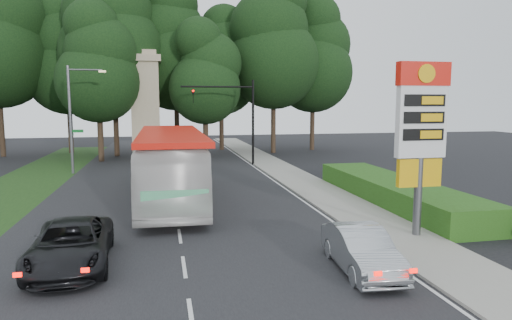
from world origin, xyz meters
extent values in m
plane|color=black|center=(0.00, 0.00, 0.00)|extent=(120.00, 120.00, 0.00)
cube|color=black|center=(0.00, 12.00, 0.01)|extent=(14.00, 80.00, 0.02)
cube|color=gray|center=(8.50, 12.00, 0.06)|extent=(3.00, 80.00, 0.12)
cube|color=#193814|center=(-9.50, 18.00, 0.01)|extent=(5.00, 50.00, 0.02)
cube|color=#244B14|center=(11.50, 8.00, 0.60)|extent=(3.00, 14.00, 1.20)
cylinder|color=#59595E|center=(9.20, 2.00, 1.60)|extent=(0.32, 0.32, 3.20)
cube|color=#D9A10B|center=(9.20, 2.00, 2.60)|extent=(1.80, 0.25, 1.10)
cube|color=silver|center=(9.20, 2.00, 4.60)|extent=(2.00, 0.35, 2.80)
cube|color=red|center=(9.20, 2.00, 6.40)|extent=(2.10, 0.40, 0.90)
cylinder|color=#D9A10B|center=(9.20, 1.78, 6.40)|extent=(0.70, 0.05, 0.70)
cube|color=black|center=(9.20, 1.81, 5.40)|extent=(1.70, 0.04, 0.45)
cube|color=black|center=(9.20, 1.81, 4.75)|extent=(1.70, 0.04, 0.45)
cube|color=black|center=(9.20, 1.81, 4.10)|extent=(1.70, 0.04, 0.45)
cylinder|color=black|center=(7.00, 24.00, 3.60)|extent=(0.20, 0.20, 7.20)
cylinder|color=black|center=(4.00, 24.00, 6.60)|extent=(6.00, 0.14, 0.14)
imported|color=black|center=(2.00, 24.00, 6.35)|extent=(0.18, 0.22, 1.10)
sphere|color=#FF0C05|center=(2.00, 23.85, 6.25)|extent=(0.18, 0.18, 0.18)
cylinder|color=#59595E|center=(-7.20, 22.00, 4.00)|extent=(0.20, 0.20, 8.00)
cylinder|color=#59595E|center=(-6.00, 22.00, 7.70)|extent=(2.40, 0.12, 0.12)
cube|color=#FFE599|center=(-4.80, 22.00, 7.60)|extent=(0.50, 0.22, 0.14)
cube|color=#0C591E|center=(-6.75, 22.00, 3.20)|extent=(0.85, 0.04, 0.22)
cube|color=#0C591E|center=(-7.20, 22.45, 2.90)|extent=(0.04, 0.85, 0.22)
cube|color=tan|center=(-2.00, 30.00, 4.50)|extent=(2.50, 2.50, 9.00)
cube|color=tan|center=(-2.00, 30.00, 9.30)|extent=(3.00, 3.00, 0.60)
cube|color=tan|center=(-2.00, 30.00, 9.80)|extent=(2.20, 2.20, 0.50)
cylinder|color=#2D2116|center=(-16.00, 35.00, 3.15)|extent=(0.50, 0.50, 6.30)
cylinder|color=#2D2116|center=(-10.00, 37.00, 2.70)|extent=(0.50, 0.50, 5.40)
sphere|color=black|center=(-10.00, 37.00, 8.25)|extent=(8.40, 8.40, 8.40)
sphere|color=black|center=(-10.00, 37.00, 11.25)|extent=(7.20, 7.20, 7.20)
sphere|color=black|center=(-10.00, 37.00, 13.80)|extent=(5.40, 5.40, 5.40)
cylinder|color=#2D2116|center=(-5.00, 33.00, 3.24)|extent=(0.50, 0.50, 6.48)
sphere|color=black|center=(-5.00, 33.00, 9.90)|extent=(10.08, 10.08, 10.08)
sphere|color=black|center=(-5.00, 33.00, 13.50)|extent=(8.64, 8.64, 8.64)
cylinder|color=#2D2116|center=(1.00, 35.00, 2.97)|extent=(0.50, 0.50, 5.94)
sphere|color=black|center=(1.00, 35.00, 9.08)|extent=(9.24, 9.24, 9.24)
sphere|color=black|center=(1.00, 35.00, 12.38)|extent=(7.92, 7.92, 7.92)
sphere|color=black|center=(1.00, 35.00, 15.18)|extent=(5.94, 5.94, 5.94)
cylinder|color=#2D2116|center=(6.00, 37.00, 2.61)|extent=(0.50, 0.50, 5.22)
sphere|color=black|center=(6.00, 37.00, 7.97)|extent=(8.12, 8.12, 8.12)
sphere|color=black|center=(6.00, 37.00, 10.88)|extent=(6.96, 6.96, 6.96)
sphere|color=black|center=(6.00, 37.00, 13.34)|extent=(5.22, 5.22, 5.22)
cylinder|color=#2D2116|center=(11.00, 33.00, 3.06)|extent=(0.50, 0.50, 6.12)
sphere|color=black|center=(11.00, 33.00, 9.35)|extent=(9.52, 9.52, 9.52)
sphere|color=black|center=(11.00, 33.00, 12.75)|extent=(8.16, 8.16, 8.16)
sphere|color=black|center=(11.00, 33.00, 15.64)|extent=(6.12, 6.12, 6.12)
cylinder|color=#2D2116|center=(16.00, 35.00, 2.79)|extent=(0.50, 0.50, 5.58)
sphere|color=black|center=(16.00, 35.00, 8.53)|extent=(8.68, 8.68, 8.68)
sphere|color=black|center=(16.00, 35.00, 11.62)|extent=(7.44, 7.44, 7.44)
sphere|color=black|center=(16.00, 35.00, 14.26)|extent=(5.58, 5.58, 5.58)
cylinder|color=#2D2116|center=(-6.00, 29.00, 2.34)|extent=(0.50, 0.50, 4.68)
sphere|color=black|center=(-6.00, 29.00, 7.15)|extent=(7.28, 7.28, 7.28)
sphere|color=black|center=(-6.00, 29.00, 9.75)|extent=(6.24, 6.24, 6.24)
sphere|color=black|center=(-6.00, 29.00, 11.96)|extent=(4.68, 4.68, 4.68)
cylinder|color=#2D2116|center=(3.50, 29.50, 2.16)|extent=(0.50, 0.50, 4.32)
sphere|color=black|center=(3.50, 29.50, 6.60)|extent=(6.72, 6.72, 6.72)
sphere|color=black|center=(3.50, 29.50, 9.00)|extent=(5.76, 5.76, 5.76)
sphere|color=black|center=(3.50, 29.50, 11.04)|extent=(4.32, 4.32, 4.32)
imported|color=silver|center=(-0.14, 10.77, 1.88)|extent=(3.37, 13.53, 3.76)
imported|color=#AFB3B7|center=(5.50, -0.94, 0.70)|extent=(1.78, 4.36, 1.40)
imported|color=black|center=(-3.58, 1.35, 0.73)|extent=(2.67, 5.37, 1.46)
camera|label=1|loc=(-0.60, -13.92, 5.33)|focal=32.00mm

